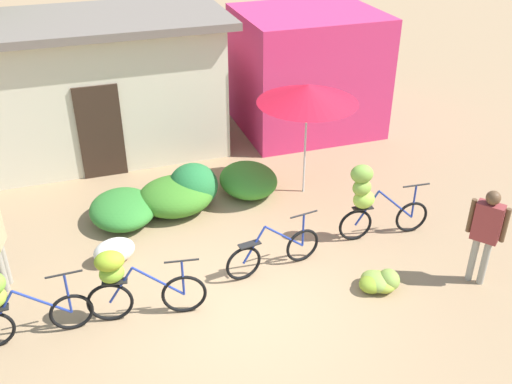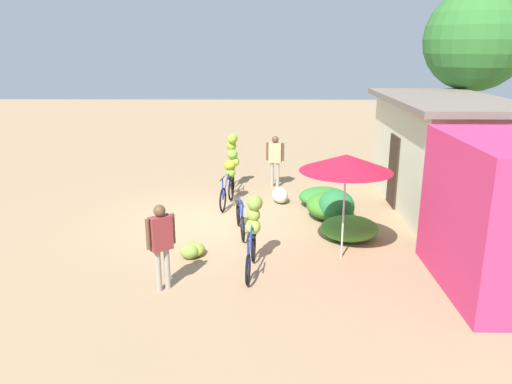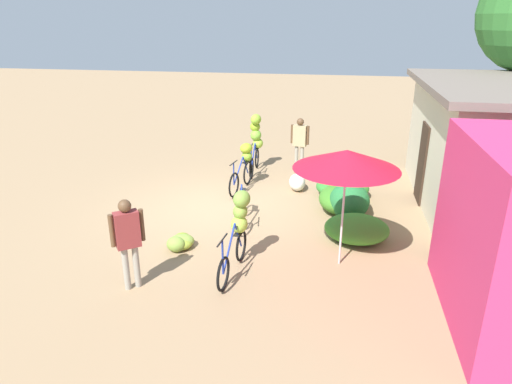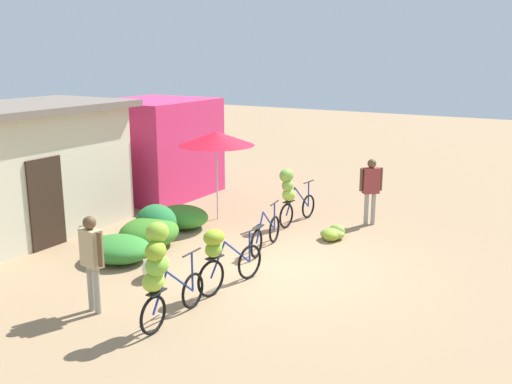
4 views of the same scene
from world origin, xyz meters
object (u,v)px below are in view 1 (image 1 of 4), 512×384
object	(u,v)px
bicycle_near_pile	(126,279)
banana_pile_on_ground	(379,282)
bicycle_by_shop	(369,197)
market_umbrella	(308,94)
produce_sack	(114,251)
shop_pink	(307,71)
person_vendor	(486,228)
building_low	(92,87)
bicycle_center_loaded	(274,252)

from	to	relation	value
bicycle_near_pile	banana_pile_on_ground	bearing A→B (deg)	-8.25
bicycle_by_shop	market_umbrella	bearing A→B (deg)	102.10
bicycle_by_shop	banana_pile_on_ground	world-z (taller)	bicycle_by_shop
bicycle_near_pile	produce_sack	bearing A→B (deg)	92.31
shop_pink	bicycle_by_shop	bearing A→B (deg)	-100.26
market_umbrella	person_vendor	size ratio (longest dim) A/B	1.37
banana_pile_on_ground	building_low	bearing A→B (deg)	119.59
building_low	person_vendor	bearing A→B (deg)	-52.42
market_umbrella	bicycle_near_pile	bearing A→B (deg)	-145.18
bicycle_center_loaded	person_vendor	xyz separation A→B (m)	(2.96, -1.31, 0.68)
bicycle_near_pile	produce_sack	size ratio (longest dim) A/B	2.47
building_low	shop_pink	distance (m)	5.04
bicycle_near_pile	person_vendor	size ratio (longest dim) A/B	1.04
bicycle_center_loaded	banana_pile_on_ground	distance (m)	1.73
bicycle_near_pile	produce_sack	xyz separation A→B (m)	(-0.06, 1.47, -0.50)
shop_pink	person_vendor	world-z (taller)	shop_pink
building_low	bicycle_near_pile	world-z (taller)	building_low
produce_sack	banana_pile_on_ground	bearing A→B (deg)	-27.66
banana_pile_on_ground	person_vendor	size ratio (longest dim) A/B	0.44
shop_pink	bicycle_center_loaded	world-z (taller)	shop_pink
market_umbrella	bicycle_center_loaded	xyz separation A→B (m)	(-1.46, -2.24, -1.75)
bicycle_near_pile	building_low	bearing A→B (deg)	88.82
banana_pile_on_ground	person_vendor	world-z (taller)	person_vendor
bicycle_center_loaded	produce_sack	distance (m)	2.67
shop_pink	banana_pile_on_ground	bearing A→B (deg)	-102.12
building_low	bicycle_center_loaded	xyz separation A→B (m)	(2.27, -5.49, -1.20)
banana_pile_on_ground	produce_sack	xyz separation A→B (m)	(-3.86, 2.02, 0.09)
shop_pink	banana_pile_on_ground	size ratio (longest dim) A/B	4.34
building_low	market_umbrella	xyz separation A→B (m)	(3.73, -3.25, 0.55)
building_low	bicycle_by_shop	world-z (taller)	building_low
shop_pink	bicycle_by_shop	xyz separation A→B (m)	(-0.90, -4.97, -0.57)
market_umbrella	bicycle_by_shop	world-z (taller)	market_umbrella
bicycle_center_loaded	bicycle_by_shop	xyz separation A→B (m)	(1.86, 0.35, 0.51)
bicycle_center_loaded	banana_pile_on_ground	bearing A→B (deg)	-35.05
bicycle_near_pile	person_vendor	world-z (taller)	person_vendor
shop_pink	bicycle_center_loaded	size ratio (longest dim) A/B	1.89
bicycle_by_shop	building_low	bearing A→B (deg)	128.79
person_vendor	building_low	bearing A→B (deg)	127.58
shop_pink	produce_sack	xyz separation A→B (m)	(-5.22, -4.29, -1.20)
banana_pile_on_ground	market_umbrella	bearing A→B (deg)	89.13
building_low	banana_pile_on_ground	bearing A→B (deg)	-60.41
person_vendor	market_umbrella	bearing A→B (deg)	112.97
market_umbrella	banana_pile_on_ground	distance (m)	3.78
market_umbrella	bicycle_near_pile	xyz separation A→B (m)	(-3.85, -2.68, -1.37)
building_low	shop_pink	world-z (taller)	building_low
bicycle_near_pile	bicycle_by_shop	distance (m)	4.33
bicycle_by_shop	shop_pink	bearing A→B (deg)	79.74
bicycle_near_pile	bicycle_center_loaded	world-z (taller)	bicycle_near_pile
produce_sack	person_vendor	bearing A→B (deg)	-23.40
building_low	shop_pink	size ratio (longest dim) A/B	1.88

